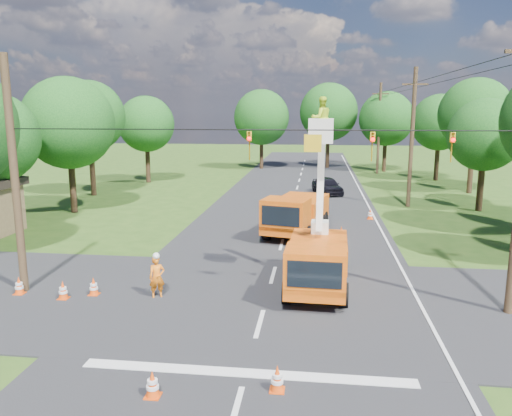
# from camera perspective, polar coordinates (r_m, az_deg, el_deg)

# --- Properties ---
(ground) EXTENTS (140.00, 140.00, 0.00)m
(ground) POSITION_cam_1_polar(r_m,az_deg,el_deg) (36.04, 4.08, -0.10)
(ground) COLOR #2A4C17
(ground) RESTS_ON ground
(road_main) EXTENTS (12.00, 100.00, 0.06)m
(road_main) POSITION_cam_1_polar(r_m,az_deg,el_deg) (36.04, 4.08, -0.10)
(road_main) COLOR black
(road_main) RESTS_ON ground
(road_cross) EXTENTS (56.00, 10.00, 0.07)m
(road_cross) POSITION_cam_1_polar(r_m,az_deg,el_deg) (18.74, 1.14, -10.70)
(road_cross) COLOR black
(road_cross) RESTS_ON ground
(stop_bar) EXTENTS (9.00, 0.45, 0.02)m
(stop_bar) POSITION_cam_1_polar(r_m,az_deg,el_deg) (14.08, -1.16, -18.50)
(stop_bar) COLOR silver
(stop_bar) RESTS_ON ground
(edge_line) EXTENTS (0.12, 90.00, 0.02)m
(edge_line) POSITION_cam_1_polar(r_m,az_deg,el_deg) (36.20, 12.97, -0.31)
(edge_line) COLOR silver
(edge_line) RESTS_ON ground
(bucket_truck) EXTENTS (2.53, 5.96, 7.48)m
(bucket_truck) POSITION_cam_1_polar(r_m,az_deg,el_deg) (19.70, 7.07, -4.85)
(bucket_truck) COLOR #E95510
(bucket_truck) RESTS_ON ground
(second_truck) EXTENTS (3.73, 6.75, 2.39)m
(second_truck) POSITION_cam_1_polar(r_m,az_deg,el_deg) (28.37, 4.57, -0.58)
(second_truck) COLOR #E95510
(second_truck) RESTS_ON ground
(ground_worker) EXTENTS (0.70, 0.61, 1.62)m
(ground_worker) POSITION_cam_1_polar(r_m,az_deg,el_deg) (19.24, -11.26, -7.77)
(ground_worker) COLOR orange
(ground_worker) RESTS_ON ground
(distant_car) EXTENTS (3.00, 4.62, 1.46)m
(distant_car) POSITION_cam_1_polar(r_m,az_deg,el_deg) (42.72, 8.15, 2.56)
(distant_car) COLOR black
(distant_car) RESTS_ON ground
(traffic_cone_0) EXTENTS (0.38, 0.38, 0.71)m
(traffic_cone_0) POSITION_cam_1_polar(r_m,az_deg,el_deg) (13.20, -11.75, -19.12)
(traffic_cone_0) COLOR #E6460C
(traffic_cone_0) RESTS_ON ground
(traffic_cone_1) EXTENTS (0.38, 0.38, 0.71)m
(traffic_cone_1) POSITION_cam_1_polar(r_m,az_deg,el_deg) (13.19, 2.44, -18.90)
(traffic_cone_1) COLOR #E6460C
(traffic_cone_1) RESTS_ON ground
(traffic_cone_2) EXTENTS (0.38, 0.38, 0.71)m
(traffic_cone_2) POSITION_cam_1_polar(r_m,az_deg,el_deg) (25.00, 7.19, -4.33)
(traffic_cone_2) COLOR #E6460C
(traffic_cone_2) RESTS_ON ground
(traffic_cone_3) EXTENTS (0.38, 0.38, 0.71)m
(traffic_cone_3) POSITION_cam_1_polar(r_m,az_deg,el_deg) (27.84, 9.72, -2.81)
(traffic_cone_3) COLOR #E6460C
(traffic_cone_3) RESTS_ON ground
(traffic_cone_4) EXTENTS (0.38, 0.38, 0.71)m
(traffic_cone_4) POSITION_cam_1_polar(r_m,az_deg,el_deg) (20.22, -18.06, -8.53)
(traffic_cone_4) COLOR #E6460C
(traffic_cone_4) RESTS_ON ground
(traffic_cone_5) EXTENTS (0.38, 0.38, 0.71)m
(traffic_cone_5) POSITION_cam_1_polar(r_m,az_deg,el_deg) (20.19, -21.19, -8.77)
(traffic_cone_5) COLOR #E6460C
(traffic_cone_5) RESTS_ON ground
(traffic_cone_6) EXTENTS (0.38, 0.38, 0.71)m
(traffic_cone_6) POSITION_cam_1_polar(r_m,az_deg,el_deg) (21.36, -25.45, -8.03)
(traffic_cone_6) COLOR #E6460C
(traffic_cone_6) RESTS_ON ground
(traffic_cone_7) EXTENTS (0.38, 0.38, 0.71)m
(traffic_cone_7) POSITION_cam_1_polar(r_m,az_deg,el_deg) (33.19, 12.93, -0.69)
(traffic_cone_7) COLOR #E6460C
(traffic_cone_7) RESTS_ON ground
(pole_right_mid) EXTENTS (1.80, 0.30, 10.00)m
(pole_right_mid) POSITION_cam_1_polar(r_m,az_deg,el_deg) (37.97, 17.39, 7.76)
(pole_right_mid) COLOR #4C3823
(pole_right_mid) RESTS_ON ground
(pole_right_far) EXTENTS (1.80, 0.30, 10.00)m
(pole_right_far) POSITION_cam_1_polar(r_m,az_deg,el_deg) (57.75, 13.88, 8.89)
(pole_right_far) COLOR #4C3823
(pole_right_far) RESTS_ON ground
(pole_left) EXTENTS (0.30, 0.30, 9.00)m
(pole_left) POSITION_cam_1_polar(r_m,az_deg,el_deg) (20.81, -25.87, 3.19)
(pole_left) COLOR #4C3823
(pole_left) RESTS_ON ground
(signal_span) EXTENTS (18.00, 0.29, 1.07)m
(signal_span) POSITION_cam_1_polar(r_m,az_deg,el_deg) (17.35, 8.60, 7.40)
(signal_span) COLOR black
(signal_span) RESTS_ON ground
(tree_left_d) EXTENTS (6.20, 6.20, 9.24)m
(tree_left_d) POSITION_cam_1_polar(r_m,az_deg,el_deg) (36.42, -20.66, 9.05)
(tree_left_d) COLOR #382616
(tree_left_d) RESTS_ON ground
(tree_left_e) EXTENTS (5.80, 5.80, 9.41)m
(tree_left_e) POSITION_cam_1_polar(r_m,az_deg,el_deg) (43.49, -18.54, 9.88)
(tree_left_e) COLOR #382616
(tree_left_e) RESTS_ON ground
(tree_left_f) EXTENTS (5.40, 5.40, 8.40)m
(tree_left_f) POSITION_cam_1_polar(r_m,az_deg,el_deg) (50.15, -12.44, 9.34)
(tree_left_f) COLOR #382616
(tree_left_f) RESTS_ON ground
(tree_right_c) EXTENTS (5.00, 5.00, 7.83)m
(tree_right_c) POSITION_cam_1_polar(r_m,az_deg,el_deg) (38.11, 24.70, 7.58)
(tree_right_c) COLOR #382616
(tree_right_c) RESTS_ON ground
(tree_right_d) EXTENTS (6.00, 6.00, 9.70)m
(tree_right_d) POSITION_cam_1_polar(r_m,az_deg,el_deg) (46.20, 23.77, 9.79)
(tree_right_d) COLOR #382616
(tree_right_d) RESTS_ON ground
(tree_right_e) EXTENTS (5.60, 5.60, 8.63)m
(tree_right_e) POSITION_cam_1_polar(r_m,az_deg,el_deg) (53.70, 20.24, 9.15)
(tree_right_e) COLOR #382616
(tree_right_e) RESTS_ON ground
(tree_far_a) EXTENTS (6.60, 6.60, 9.50)m
(tree_far_a) POSITION_cam_1_polar(r_m,az_deg,el_deg) (60.70, 0.63, 10.32)
(tree_far_a) COLOR #382616
(tree_far_a) RESTS_ON ground
(tree_far_b) EXTENTS (7.00, 7.00, 10.32)m
(tree_far_b) POSITION_cam_1_polar(r_m,az_deg,el_deg) (62.33, 8.30, 10.79)
(tree_far_b) COLOR #382616
(tree_far_b) RESTS_ON ground
(tree_far_c) EXTENTS (6.20, 6.20, 9.18)m
(tree_far_c) POSITION_cam_1_polar(r_m,az_deg,el_deg) (59.83, 14.67, 9.83)
(tree_far_c) COLOR #382616
(tree_far_c) RESTS_ON ground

